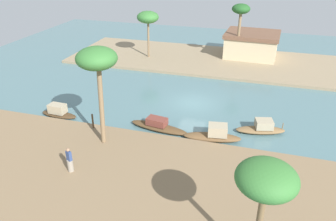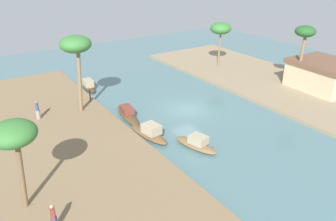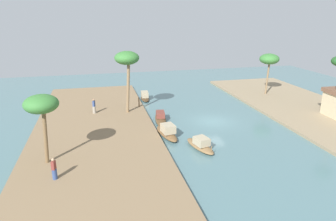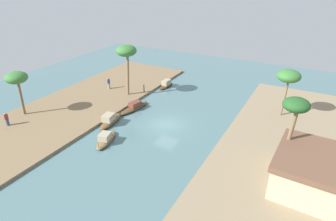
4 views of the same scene
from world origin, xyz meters
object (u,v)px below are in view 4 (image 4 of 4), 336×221
sampan_upstream_small (106,139)px  palm_tree_left_near (126,52)px  sampan_open_hull (110,120)px  riverside_building (313,172)px  sampan_with_tall_canopy (134,107)px  palm_tree_right_tall (295,109)px  palm_tree_left_far (17,78)px  person_on_near_bank (7,120)px  palm_tree_right_short (289,77)px  sampan_with_red_awning (166,84)px  person_by_mooring (109,84)px  mooring_post (144,88)px

sampan_upstream_small → palm_tree_left_near: (-11.37, -5.15, 6.22)m
sampan_open_hull → riverside_building: 22.05m
sampan_with_tall_canopy → palm_tree_right_tall: bearing=86.2°
sampan_upstream_small → palm_tree_left_far: palm_tree_left_far is taller
palm_tree_right_tall → riverside_building: (1.61, 2.32, -4.44)m
sampan_with_tall_canopy → person_on_near_bank: size_ratio=3.17×
sampan_with_tall_canopy → palm_tree_right_short: (-7.07, 17.50, 5.02)m
sampan_with_tall_canopy → sampan_with_red_awning: (-9.22, -0.28, 0.07)m
sampan_upstream_small → palm_tree_left_near: palm_tree_left_near is taller
sampan_with_tall_canopy → person_on_near_bank: (11.14, -10.17, 0.67)m
person_by_mooring → riverside_building: bearing=95.3°
mooring_post → palm_tree_left_far: size_ratio=0.22×
sampan_open_hull → palm_tree_left_near: bearing=-168.6°
sampan_with_tall_canopy → palm_tree_right_tall: (4.21, 19.33, 6.00)m
sampan_upstream_small → sampan_with_red_awning: sampan_with_red_awning is taller
sampan_with_tall_canopy → palm_tree_left_far: bearing=-44.4°
person_on_near_bank → riverside_building: riverside_building is taller
sampan_upstream_small → palm_tree_right_short: palm_tree_right_short is taller
sampan_upstream_small → riverside_building: (-2.29, 19.71, 1.50)m
palm_tree_right_tall → mooring_post: bearing=-113.7°
person_on_near_bank → person_by_mooring: bearing=-174.6°
sampan_open_hull → sampan_upstream_small: sampan_open_hull is taller
person_by_mooring → palm_tree_right_tall: size_ratio=0.25×
mooring_post → palm_tree_right_tall: bearing=66.3°
person_by_mooring → riverside_building: (9.51, 28.93, 0.89)m
sampan_with_tall_canopy → person_by_mooring: 8.18m
sampan_open_hull → riverside_building: size_ratio=0.65×
sampan_upstream_small → sampan_with_tall_canopy: 8.35m
sampan_open_hull → mooring_post: (-9.63, -1.39, 0.45)m
sampan_with_red_awning → sampan_open_hull: bearing=2.7°
person_by_mooring → palm_tree_left_near: (0.42, 4.08, 5.60)m
sampan_with_red_awning → palm_tree_left_near: palm_tree_left_near is taller
sampan_open_hull → sampan_with_tall_canopy: (-4.62, 0.32, -0.12)m
palm_tree_left_near → sampan_open_hull: bearing=20.1°
sampan_with_tall_canopy → riverside_building: 22.48m
sampan_with_red_awning → palm_tree_right_tall: (13.43, 19.61, 5.92)m
sampan_open_hull → sampan_with_tall_canopy: sampan_open_hull is taller
sampan_with_red_awning → palm_tree_right_tall: bearing=58.4°
person_by_mooring → sampan_open_hull: bearing=63.5°
palm_tree_left_far → riverside_building: (-2.45, 32.61, -3.17)m
mooring_post → riverside_building: riverside_building is taller
palm_tree_right_short → person_by_mooring: bearing=-82.2°
palm_tree_left_far → palm_tree_right_short: (-15.35, 28.46, 0.30)m
palm_tree_right_short → person_on_near_bank: bearing=-56.7°
sampan_with_red_awning → mooring_post: 4.47m
sampan_open_hull → palm_tree_left_near: palm_tree_left_near is taller
palm_tree_left_near → palm_tree_right_short: 21.08m
sampan_open_hull → riverside_building: riverside_building is taller
person_on_near_bank → palm_tree_left_far: (-2.86, -0.79, 4.06)m
sampan_upstream_small → palm_tree_right_tall: palm_tree_right_tall is taller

